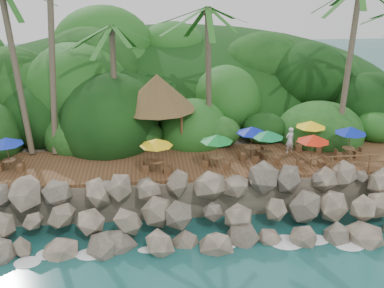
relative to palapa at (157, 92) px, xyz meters
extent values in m
plane|color=#19514F|center=(1.87, -9.13, -5.79)|extent=(140.00, 140.00, 0.00)
cube|color=gray|center=(1.87, 6.87, -4.74)|extent=(32.00, 25.20, 2.10)
ellipsoid|color=#143811|center=(1.87, 14.37, -5.79)|extent=(44.80, 28.00, 15.40)
cube|color=brown|center=(1.87, -3.13, -3.59)|extent=(26.00, 5.00, 0.20)
ellipsoid|color=white|center=(-7.13, -8.83, -5.76)|extent=(1.20, 0.80, 0.06)
ellipsoid|color=white|center=(-4.13, -8.83, -5.76)|extent=(1.20, 0.80, 0.06)
ellipsoid|color=white|center=(-1.13, -8.83, -5.76)|extent=(1.20, 0.80, 0.06)
ellipsoid|color=white|center=(1.87, -8.83, -5.76)|extent=(1.20, 0.80, 0.06)
ellipsoid|color=white|center=(4.87, -8.83, -5.76)|extent=(1.20, 0.80, 0.06)
ellipsoid|color=white|center=(7.87, -8.83, -5.76)|extent=(1.20, 0.80, 0.06)
ellipsoid|color=white|center=(10.87, -8.83, -5.76)|extent=(1.20, 0.80, 0.06)
cylinder|color=brown|center=(-8.21, -0.42, 1.51)|extent=(1.39, 1.77, 9.94)
cylinder|color=brown|center=(-6.11, -0.40, 2.03)|extent=(0.96, 2.02, 10.98)
cylinder|color=brown|center=(-2.66, 0.41, 0.25)|extent=(0.69, 0.68, 7.49)
ellipsoid|color=#23601E|center=(-2.66, 0.41, 3.99)|extent=(6.00, 6.00, 2.40)
cylinder|color=brown|center=(3.24, 0.07, 0.77)|extent=(0.77, 1.24, 8.51)
ellipsoid|color=#23601E|center=(3.24, 0.07, 5.03)|extent=(6.00, 6.00, 2.40)
cylinder|color=brown|center=(11.84, -0.89, 1.40)|extent=(1.17, 1.40, 9.75)
cylinder|color=brown|center=(-1.40, -1.40, -2.29)|extent=(0.16, 0.16, 2.40)
cylinder|color=brown|center=(1.40, -1.40, -2.29)|extent=(0.16, 0.16, 2.40)
cylinder|color=brown|center=(-1.40, 1.40, -2.29)|extent=(0.16, 0.16, 2.40)
cylinder|color=brown|center=(1.40, 1.40, -2.29)|extent=(0.16, 0.16, 2.40)
cone|color=brown|center=(0.00, 0.00, 0.01)|extent=(4.93, 4.93, 2.20)
cylinder|color=brown|center=(5.42, -3.00, -3.16)|extent=(0.07, 0.07, 0.65)
cylinder|color=brown|center=(5.42, -3.00, -2.83)|extent=(0.74, 0.74, 0.04)
cylinder|color=brown|center=(5.42, -3.00, -2.52)|extent=(0.04, 0.04, 1.94)
cone|color=#0C1E9F|center=(5.42, -3.00, -1.69)|extent=(1.85, 1.85, 0.40)
cube|color=brown|center=(4.84, -3.20, -3.29)|extent=(0.47, 0.47, 0.40)
cube|color=brown|center=(6.00, -2.81, -3.29)|extent=(0.47, 0.47, 0.40)
cylinder|color=brown|center=(-3.30, -1.61, -3.16)|extent=(0.07, 0.07, 0.65)
cylinder|color=brown|center=(-3.30, -1.61, -2.83)|extent=(0.74, 0.74, 0.04)
cylinder|color=brown|center=(-3.30, -1.61, -2.52)|extent=(0.04, 0.04, 1.94)
cone|color=#0C2BA0|center=(-3.30, -1.61, -1.69)|extent=(1.85, 1.85, 0.40)
cube|color=brown|center=(-3.91, -1.59, -3.29)|extent=(0.38, 0.38, 0.40)
cube|color=brown|center=(-2.68, -1.63, -3.29)|extent=(0.38, 0.38, 0.40)
cylinder|color=brown|center=(-0.23, -4.49, -3.16)|extent=(0.07, 0.07, 0.65)
cylinder|color=brown|center=(-0.23, -4.49, -2.83)|extent=(0.74, 0.74, 0.04)
cylinder|color=brown|center=(-0.23, -4.49, -2.52)|extent=(0.04, 0.04, 1.94)
cone|color=gold|center=(-0.23, -4.49, -1.69)|extent=(1.85, 1.85, 0.40)
cube|color=brown|center=(-0.83, -4.33, -3.29)|extent=(0.45, 0.45, 0.40)
cube|color=brown|center=(0.36, -4.65, -3.29)|extent=(0.45, 0.45, 0.40)
cylinder|color=brown|center=(-3.83, -1.53, -3.16)|extent=(0.07, 0.07, 0.65)
cylinder|color=brown|center=(-3.83, -1.53, -2.83)|extent=(0.74, 0.74, 0.04)
cylinder|color=brown|center=(-3.83, -1.53, -2.52)|extent=(0.04, 0.04, 1.94)
cone|color=white|center=(-3.83, -1.53, -1.69)|extent=(1.85, 1.85, 0.40)
cube|color=brown|center=(-4.42, -1.37, -3.29)|extent=(0.45, 0.45, 0.40)
cube|color=brown|center=(-3.23, -1.69, -3.29)|extent=(0.45, 0.45, 0.40)
cylinder|color=brown|center=(8.52, -4.73, -3.16)|extent=(0.07, 0.07, 0.65)
cylinder|color=brown|center=(8.52, -4.73, -2.83)|extent=(0.74, 0.74, 0.04)
cylinder|color=brown|center=(8.52, -4.73, -2.52)|extent=(0.04, 0.04, 1.94)
cone|color=red|center=(8.52, -4.73, -1.69)|extent=(1.85, 1.85, 0.40)
cube|color=brown|center=(7.91, -4.71, -3.29)|extent=(0.38, 0.38, 0.40)
cube|color=brown|center=(9.14, -4.75, -3.29)|extent=(0.38, 0.38, 0.40)
cylinder|color=brown|center=(11.20, -3.62, -3.16)|extent=(0.07, 0.07, 0.65)
cylinder|color=brown|center=(11.20, -3.62, -2.83)|extent=(0.74, 0.74, 0.04)
cylinder|color=brown|center=(11.20, -3.62, -2.52)|extent=(0.04, 0.04, 1.94)
cone|color=#0C22A3|center=(11.20, -3.62, -1.69)|extent=(1.85, 1.85, 0.40)
cube|color=brown|center=(10.59, -3.68, -3.29)|extent=(0.40, 0.40, 0.40)
cube|color=brown|center=(11.81, -3.56, -3.29)|extent=(0.40, 0.40, 0.40)
cylinder|color=brown|center=(3.15, -4.17, -3.16)|extent=(0.07, 0.07, 0.65)
cylinder|color=brown|center=(3.15, -4.17, -2.83)|extent=(0.74, 0.74, 0.04)
cylinder|color=brown|center=(3.15, -4.17, -2.52)|extent=(0.04, 0.04, 1.94)
cone|color=#0D7929|center=(3.15, -4.17, -1.69)|extent=(1.85, 1.85, 0.40)
cube|color=brown|center=(2.58, -3.94, -3.29)|extent=(0.48, 0.48, 0.40)
cube|color=brown|center=(3.72, -4.40, -3.29)|extent=(0.48, 0.48, 0.40)
cylinder|color=brown|center=(-8.44, -3.46, -3.16)|extent=(0.07, 0.07, 0.65)
cylinder|color=brown|center=(-8.44, -3.46, -2.83)|extent=(0.74, 0.74, 0.04)
cylinder|color=brown|center=(-8.44, -3.46, -2.52)|extent=(0.04, 0.04, 1.94)
cone|color=#0C23A8|center=(-8.44, -3.46, -1.69)|extent=(1.85, 1.85, 0.40)
cube|color=brown|center=(-9.05, -3.35, -3.29)|extent=(0.43, 0.43, 0.40)
cube|color=brown|center=(-7.84, -3.57, -3.29)|extent=(0.43, 0.43, 0.40)
cylinder|color=brown|center=(6.17, -3.78, -3.16)|extent=(0.07, 0.07, 0.65)
cylinder|color=brown|center=(6.17, -3.78, -2.83)|extent=(0.74, 0.74, 0.04)
cylinder|color=brown|center=(6.17, -3.78, -2.52)|extent=(0.04, 0.04, 1.94)
cone|color=#0D763C|center=(6.17, -3.78, -1.69)|extent=(1.85, 1.85, 0.40)
cube|color=brown|center=(5.58, -3.60, -3.29)|extent=(0.46, 0.46, 0.40)
cube|color=brown|center=(6.76, -3.96, -3.29)|extent=(0.46, 0.46, 0.40)
cylinder|color=brown|center=(9.26, -2.28, -3.16)|extent=(0.07, 0.07, 0.65)
cylinder|color=brown|center=(9.26, -2.28, -2.83)|extent=(0.74, 0.74, 0.04)
cylinder|color=brown|center=(9.26, -2.28, -2.52)|extent=(0.04, 0.04, 1.94)
cone|color=yellow|center=(9.26, -2.28, -1.69)|extent=(1.85, 1.85, 0.40)
cube|color=brown|center=(8.66, -2.14, -3.29)|extent=(0.44, 0.44, 0.40)
cube|color=brown|center=(9.86, -2.42, -3.29)|extent=(0.44, 0.44, 0.40)
cylinder|color=brown|center=(9.44, -5.48, -2.99)|extent=(0.10, 0.10, 1.00)
cylinder|color=brown|center=(10.54, -5.48, -2.99)|extent=(0.10, 0.10, 1.00)
cylinder|color=brown|center=(11.64, -5.48, -2.99)|extent=(0.10, 0.10, 1.00)
cube|color=brown|center=(12.19, -5.48, -2.54)|extent=(6.10, 0.06, 0.06)
cube|color=brown|center=(12.19, -5.48, -2.94)|extent=(6.10, 0.06, 0.06)
imported|color=silver|center=(7.98, -2.35, -2.67)|extent=(0.69, 0.56, 1.64)
camera|label=1|loc=(-0.70, -28.12, 7.16)|focal=43.19mm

